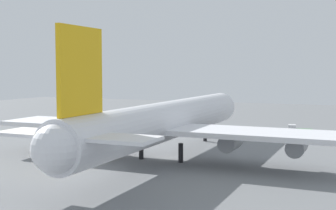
% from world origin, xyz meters
% --- Properties ---
extents(ground_plane, '(239.70, 239.70, 0.00)m').
position_xyz_m(ground_plane, '(0.00, 0.00, 0.00)').
color(ground_plane, slate).
extents(cargo_airplane, '(59.92, 52.22, 17.86)m').
position_xyz_m(cargo_airplane, '(-0.32, 0.00, 5.58)').
color(cargo_airplane, silver).
rests_on(cargo_airplane, ground_plane).
extents(catering_truck, '(3.02, 4.93, 2.43)m').
position_xyz_m(catering_truck, '(30.09, -15.39, 1.17)').
color(catering_truck, silver).
rests_on(catering_truck, ground_plane).
extents(safety_cone_nose, '(0.55, 0.55, 0.78)m').
position_xyz_m(safety_cone_nose, '(26.97, -3.95, 0.39)').
color(safety_cone_nose, orange).
rests_on(safety_cone_nose, ground_plane).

